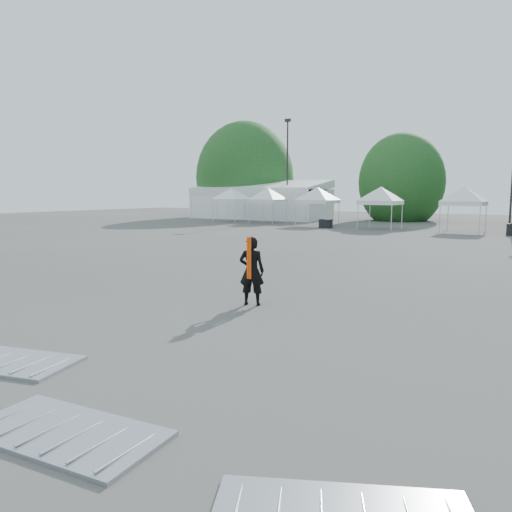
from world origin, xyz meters
The scene contains 14 objects.
ground centered at (0.00, 0.00, 0.00)m, with size 120.00×120.00×0.00m, color #474442.
marquee centered at (-22.00, 35.00, 1.97)m, with size 15.00×6.25×4.23m.
light_pole_west centered at (-18.00, 34.00, 5.77)m, with size 0.60×0.25×10.30m.
tree_far_w centered at (-26.00, 38.00, 4.54)m, with size 4.80×4.80×7.30m.
tree_mid_w centered at (-8.00, 40.00, 3.93)m, with size 4.16×4.16×6.33m.
tent_a centered at (-21.47, 28.99, 3.06)m, with size 3.95×3.95×3.88m.
tent_b centered at (-17.24, 28.96, 3.06)m, with size 3.88×3.88×3.88m.
tent_c centered at (-11.77, 28.34, 3.06)m, with size 4.27×4.27×3.88m.
tent_d centered at (-5.69, 27.07, 3.06)m, with size 4.07×4.07×3.88m.
tent_e centered at (0.39, 27.51, 3.06)m, with size 4.07×4.07×3.88m.
man centered at (0.53, -0.84, 0.89)m, with size 0.76×0.64×1.77m.
barrier_left centered at (-0.57, -6.80, 0.04)m, with size 2.63×1.79×0.08m.
barrier_mid centered at (2.48, -7.86, 0.04)m, with size 2.53×1.47×0.08m.
crate_west centered at (-9.74, 25.72, 0.36)m, with size 0.92×0.72×0.72m, color black.
Camera 1 is at (7.46, -11.36, 2.88)m, focal length 35.00 mm.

